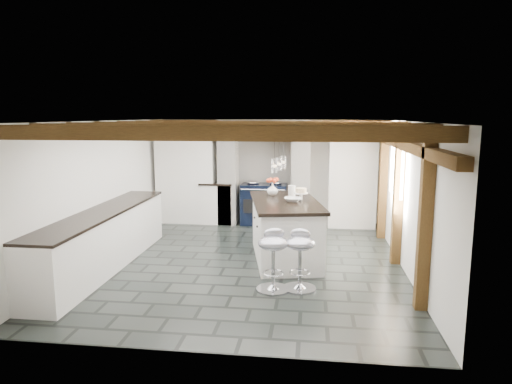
# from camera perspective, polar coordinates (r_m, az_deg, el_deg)

# --- Properties ---
(ground) EXTENTS (6.00, 6.00, 0.00)m
(ground) POSITION_cam_1_polar(r_m,az_deg,el_deg) (7.66, -1.12, -8.62)
(ground) COLOR black
(ground) RESTS_ON ground
(room_shell) EXTENTS (6.00, 6.03, 6.00)m
(room_shell) POSITION_cam_1_polar(r_m,az_deg,el_deg) (8.88, -3.73, 0.95)
(room_shell) COLOR silver
(room_shell) RESTS_ON ground
(range_cooker) EXTENTS (1.00, 0.63, 0.99)m
(range_cooker) POSITION_cam_1_polar(r_m,az_deg,el_deg) (10.12, 1.03, -1.41)
(range_cooker) COLOR black
(range_cooker) RESTS_ON ground
(kitchen_island) EXTENTS (1.42, 2.18, 1.33)m
(kitchen_island) POSITION_cam_1_polar(r_m,az_deg,el_deg) (7.68, 3.66, -4.64)
(kitchen_island) COLOR white
(kitchen_island) RESTS_ON ground
(bar_stool_near) EXTENTS (0.50, 0.50, 0.85)m
(bar_stool_near) POSITION_cam_1_polar(r_m,az_deg,el_deg) (6.34, 5.54, -7.56)
(bar_stool_near) COLOR silver
(bar_stool_near) RESTS_ON ground
(bar_stool_far) EXTENTS (0.54, 0.54, 0.86)m
(bar_stool_far) POSITION_cam_1_polar(r_m,az_deg,el_deg) (6.28, 2.15, -7.60)
(bar_stool_far) COLOR silver
(bar_stool_far) RESTS_ON ground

